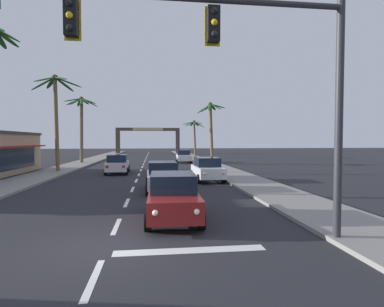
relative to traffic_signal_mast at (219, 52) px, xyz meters
name	(u,v)px	position (x,y,z in m)	size (l,w,h in m)	color
ground_plane	(108,246)	(-2.99, 0.38, -5.25)	(220.00, 220.00, 0.00)	#232328
sidewalk_right	(223,171)	(4.81, 20.38, -5.18)	(3.20, 110.00, 0.14)	gray
sidewalk_left	(51,173)	(-10.79, 20.38, -5.18)	(3.20, 110.00, 0.14)	gray
lane_markings	(145,171)	(-2.57, 21.24, -5.25)	(4.28, 89.99, 0.01)	silver
traffic_signal_mast	(219,52)	(0.00, 0.00, 0.00)	(11.18, 0.41, 7.28)	#2D2D33
sedan_lead_at_stop_bar	(173,196)	(-1.04, 3.12, -4.40)	(2.01, 4.48, 1.68)	maroon
sedan_third_in_queue	(163,176)	(-1.23, 9.58, -4.40)	(2.02, 4.48, 1.68)	silver
sedan_oncoming_far	(118,164)	(-4.90, 19.59, -4.40)	(2.04, 4.49, 1.68)	silver
sedan_parked_nearest_kerb	(184,156)	(2.22, 32.70, -4.40)	(2.00, 4.47, 1.68)	silver
sedan_parked_mid_kerb	(207,169)	(2.11, 13.79, -4.40)	(2.04, 4.49, 1.68)	silver
palm_left_third	(56,103)	(-10.51, 21.24, 1.08)	(4.43, 4.13, 8.88)	brown
palm_left_farthest	(81,117)	(-10.80, 32.46, 0.67)	(4.14, 4.26, 8.50)	brown
palm_right_third	(211,121)	(5.39, 29.99, 0.12)	(3.64, 3.71, 7.73)	brown
palm_right_farthest	(194,130)	(5.27, 44.83, -0.51)	(3.88, 3.98, 6.46)	brown
town_gateway_arch	(148,137)	(-2.99, 62.77, -1.41)	(14.38, 0.90, 5.86)	#423D38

